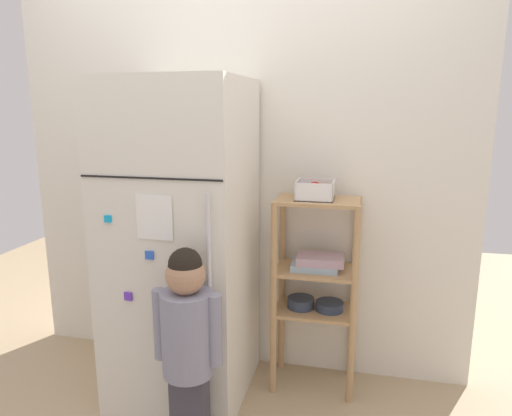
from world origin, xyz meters
TOP-DOWN VIEW (x-y plane):
  - ground_plane at (0.00, 0.00)m, footprint 6.00×6.00m
  - kitchen_wall_back at (0.00, 0.39)m, footprint 2.62×0.03m
  - refrigerator at (-0.21, 0.02)m, footprint 0.67×0.71m
  - child_standing at (-0.01, -0.43)m, footprint 0.31×0.23m
  - pantry_shelf_unit at (0.47, 0.21)m, footprint 0.45×0.29m
  - fruit_bin at (0.45, 0.22)m, footprint 0.19×0.20m

SIDE VIEW (x-z plane):
  - ground_plane at x=0.00m, z-range 0.00..0.00m
  - child_standing at x=-0.01m, z-range 0.10..1.06m
  - pantry_shelf_unit at x=0.47m, z-range 0.10..1.15m
  - refrigerator at x=-0.21m, z-range 0.00..1.66m
  - kitchen_wall_back at x=0.00m, z-range 0.00..2.16m
  - fruit_bin at x=0.45m, z-range 1.05..1.14m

